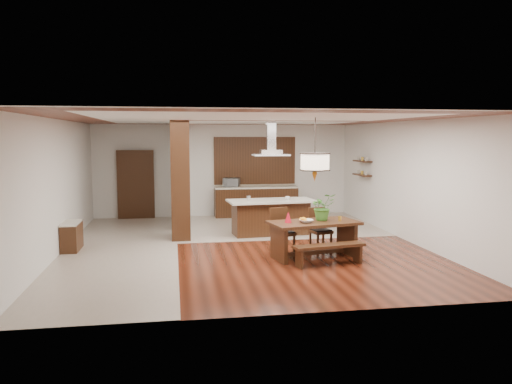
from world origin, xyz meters
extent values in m
plane|color=#361309|center=(0.00, 0.00, 0.00)|extent=(9.00, 9.00, 0.00)
cube|color=white|center=(0.00, 0.00, 2.90)|extent=(8.00, 9.00, 0.04)
cube|color=silver|center=(0.00, 4.50, 1.45)|extent=(8.00, 0.04, 2.90)
cube|color=silver|center=(0.00, -4.50, 1.45)|extent=(8.00, 0.04, 2.90)
cube|color=silver|center=(-4.00, 0.00, 1.45)|extent=(0.04, 9.00, 2.90)
cube|color=silver|center=(4.00, 0.00, 1.45)|extent=(0.04, 9.00, 2.90)
cube|color=#B1A293|center=(-2.75, 0.00, 0.01)|extent=(2.50, 9.00, 0.01)
cube|color=#B1A293|center=(1.25, 2.50, 0.01)|extent=(5.50, 4.00, 0.01)
cube|color=#441C11|center=(0.00, 0.00, 2.88)|extent=(8.00, 9.00, 0.02)
cube|color=black|center=(-1.40, 1.20, 1.45)|extent=(0.45, 1.00, 2.90)
cube|color=silver|center=(-1.40, 3.30, 1.45)|extent=(0.18, 2.40, 2.90)
cube|color=black|center=(-3.81, 0.20, 0.32)|extent=(0.37, 0.88, 0.63)
cube|color=black|center=(-2.70, 4.40, 1.05)|extent=(1.10, 0.20, 2.10)
cube|color=black|center=(1.00, 4.20, 0.45)|extent=(2.60, 0.60, 0.90)
cube|color=beige|center=(1.00, 4.20, 0.92)|extent=(2.60, 0.62, 0.05)
cube|color=brown|center=(1.00, 4.46, 1.75)|extent=(2.60, 0.08, 1.50)
cube|color=black|center=(3.87, 2.60, 1.40)|extent=(0.26, 0.90, 0.04)
cube|color=black|center=(3.87, 2.60, 1.80)|extent=(0.26, 0.90, 0.04)
cube|color=black|center=(1.30, -1.31, 0.73)|extent=(1.97, 1.25, 0.06)
cube|color=black|center=(0.53, -1.46, 0.35)|extent=(0.22, 0.73, 0.70)
cube|color=black|center=(2.08, -1.16, 0.35)|extent=(0.22, 0.73, 0.70)
imported|color=#3B7627|center=(1.52, -1.19, 1.04)|extent=(0.59, 0.54, 0.57)
imported|color=#B9AFA2|center=(1.11, -1.43, 0.79)|extent=(0.31, 0.31, 0.07)
cone|color=#B80D1E|center=(0.74, -1.35, 0.87)|extent=(0.17, 0.17, 0.22)
cylinder|color=gold|center=(1.86, -1.31, 0.81)|extent=(0.08, 0.08, 0.10)
cube|color=black|center=(0.89, 1.22, 0.43)|extent=(1.96, 0.87, 0.86)
cube|color=beige|center=(0.89, 1.17, 0.88)|extent=(2.27, 1.13, 0.05)
imported|color=white|center=(1.31, 1.16, 0.95)|extent=(0.13, 0.13, 0.09)
imported|color=silver|center=(0.23, 4.23, 1.09)|extent=(0.57, 0.47, 0.27)
camera|label=1|loc=(-1.56, -11.19, 2.52)|focal=35.00mm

